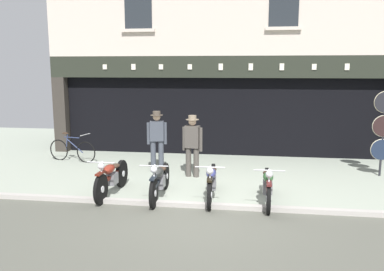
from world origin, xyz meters
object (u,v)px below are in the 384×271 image
at_px(shopkeeper_center, 192,143).
at_px(advert_board_near, 175,106).
at_px(tyre_sign_pole, 384,127).
at_px(motorcycle_center_right, 268,185).
at_px(leaning_bicycle, 72,150).
at_px(motorcycle_left, 112,177).
at_px(salesman_left, 157,138).
at_px(motorcycle_center_left, 160,180).
at_px(motorcycle_center, 212,181).

bearing_deg(shopkeeper_center, advert_board_near, -61.30).
xyz_separation_m(tyre_sign_pole, advert_board_near, (-6.09, 2.15, 0.27)).
bearing_deg(motorcycle_center_right, leaning_bicycle, -27.21).
bearing_deg(motorcycle_center_right, tyre_sign_pole, -138.92).
height_order(motorcycle_left, advert_board_near, advert_board_near).
height_order(motorcycle_left, shopkeeper_center, shopkeeper_center).
bearing_deg(salesman_left, leaning_bicycle, -28.41).
bearing_deg(shopkeeper_center, salesman_left, -8.34).
distance_m(motorcycle_center_right, advert_board_near, 5.78).
distance_m(motorcycle_left, motorcycle_center_right, 3.55).
bearing_deg(motorcycle_center_left, shopkeeper_center, -105.54).
height_order(motorcycle_center_left, salesman_left, salesman_left).
xyz_separation_m(shopkeeper_center, leaning_bicycle, (-4.02, 1.25, -0.57)).
distance_m(motorcycle_center, motorcycle_center_right, 1.24).
xyz_separation_m(motorcycle_left, tyre_sign_pole, (6.70, 2.63, 0.92)).
distance_m(salesman_left, tyre_sign_pole, 6.16).
xyz_separation_m(motorcycle_center_right, shopkeeper_center, (-1.92, 1.90, 0.52)).
height_order(shopkeeper_center, advert_board_near, advert_board_near).
xyz_separation_m(motorcycle_center_right, salesman_left, (-2.97, 2.24, 0.55)).
relative_size(salesman_left, advert_board_near, 1.70).
bearing_deg(motorcycle_center, shopkeeper_center, -71.01).
xyz_separation_m(motorcycle_center_left, motorcycle_center, (1.17, 0.10, -0.00)).
bearing_deg(tyre_sign_pole, motorcycle_center, -149.63).
relative_size(motorcycle_left, tyre_sign_pole, 0.85).
relative_size(motorcycle_center_left, tyre_sign_pole, 0.86).
distance_m(motorcycle_center, shopkeeper_center, 1.98).
relative_size(motorcycle_center_right, advert_board_near, 1.90).
height_order(motorcycle_center, tyre_sign_pole, tyre_sign_pole).
xyz_separation_m(motorcycle_left, shopkeeper_center, (1.63, 1.84, 0.50)).
distance_m(motorcycle_center_left, shopkeeper_center, 2.01).
bearing_deg(motorcycle_center_left, leaning_bicycle, -42.78).
bearing_deg(motorcycle_center, advert_board_near, -72.23).
xyz_separation_m(motorcycle_left, leaning_bicycle, (-2.40, 3.09, -0.07)).
distance_m(motorcycle_center_right, leaning_bicycle, 6.73).
xyz_separation_m(motorcycle_center_right, advert_board_near, (-2.94, 4.83, 1.21)).
distance_m(motorcycle_left, shopkeeper_center, 2.51).
distance_m(tyre_sign_pole, advert_board_near, 6.46).
height_order(salesman_left, shopkeeper_center, salesman_left).
bearing_deg(advert_board_near, salesman_left, -90.85).
height_order(motorcycle_center, shopkeeper_center, shopkeeper_center).
height_order(motorcycle_center_left, advert_board_near, advert_board_near).
bearing_deg(motorcycle_left, motorcycle_center_left, 179.89).
bearing_deg(leaning_bicycle, shopkeeper_center, 84.84).
bearing_deg(motorcycle_center_left, motorcycle_left, -3.30).
bearing_deg(advert_board_near, tyre_sign_pole, -19.45).
distance_m(motorcycle_center_left, motorcycle_center, 1.17).
bearing_deg(advert_board_near, motorcycle_center, -70.19).
height_order(shopkeeper_center, leaning_bicycle, shopkeeper_center).
relative_size(motorcycle_center_left, salesman_left, 1.15).
relative_size(shopkeeper_center, tyre_sign_pole, 0.72).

